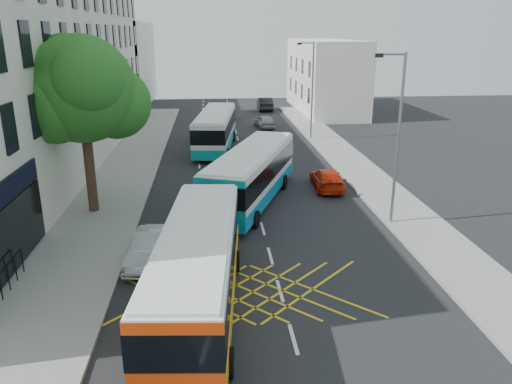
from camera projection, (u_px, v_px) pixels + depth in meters
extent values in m
cube|color=gray|center=(94.00, 211.00, 25.93)|extent=(5.00, 70.00, 0.15)
cube|color=gray|center=(393.00, 202.00, 27.34)|extent=(3.00, 70.00, 0.15)
cube|color=beige|center=(30.00, 71.00, 32.46)|extent=(8.00, 45.00, 13.00)
cube|color=black|center=(3.00, 193.00, 18.15)|extent=(0.12, 7.00, 0.90)
cube|color=black|center=(11.00, 239.00, 18.71)|extent=(0.12, 7.00, 2.60)
cube|color=silver|center=(114.00, 64.00, 61.81)|extent=(8.00, 20.00, 10.00)
cube|color=silver|center=(325.00, 76.00, 57.68)|extent=(6.00, 18.00, 8.00)
cylinder|color=#382619|center=(90.00, 169.00, 25.23)|extent=(0.50, 0.50, 4.40)
sphere|color=#24601B|center=(81.00, 89.00, 23.99)|extent=(5.20, 5.20, 5.20)
sphere|color=#24601B|center=(115.00, 103.00, 25.12)|extent=(3.60, 3.60, 3.60)
sphere|color=#24601B|center=(54.00, 104.00, 23.51)|extent=(3.80, 3.80, 3.80)
sphere|color=#24601B|center=(87.00, 79.00, 22.63)|extent=(3.40, 3.40, 3.40)
sphere|color=#24601B|center=(68.00, 66.00, 24.66)|extent=(3.20, 3.20, 3.20)
cylinder|color=slate|center=(398.00, 141.00, 23.13)|extent=(0.14, 0.14, 8.00)
cylinder|color=slate|center=(393.00, 54.00, 21.87)|extent=(1.20, 0.10, 0.10)
cube|color=black|center=(379.00, 55.00, 21.83)|extent=(0.35, 0.15, 0.18)
cylinder|color=slate|center=(312.00, 91.00, 42.07)|extent=(0.14, 0.14, 8.00)
cylinder|color=slate|center=(307.00, 43.00, 40.81)|extent=(1.20, 0.10, 0.10)
cube|color=black|center=(299.00, 44.00, 40.77)|extent=(0.35, 0.15, 0.18)
cube|color=silver|center=(198.00, 267.00, 16.53)|extent=(3.21, 10.42, 2.47)
cube|color=silver|center=(196.00, 232.00, 16.14)|extent=(3.01, 10.20, 0.11)
cube|color=black|center=(197.00, 258.00, 16.42)|extent=(3.28, 10.49, 1.03)
cube|color=orange|center=(199.00, 290.00, 16.80)|extent=(3.26, 10.48, 0.70)
cube|color=red|center=(175.00, 365.00, 11.68)|extent=(2.37, 0.30, 2.33)
cylinder|color=black|center=(177.00, 261.00, 19.54)|extent=(0.33, 0.86, 0.84)
cylinder|color=black|center=(236.00, 261.00, 19.55)|extent=(0.33, 0.86, 0.84)
cylinder|color=black|center=(143.00, 363.00, 13.60)|extent=(0.33, 0.86, 0.84)
cylinder|color=black|center=(229.00, 362.00, 13.61)|extent=(0.33, 0.86, 0.84)
cube|color=silver|center=(252.00, 174.00, 27.06)|extent=(5.93, 10.66, 2.53)
cube|color=silver|center=(251.00, 151.00, 26.65)|extent=(5.68, 10.40, 0.11)
cube|color=black|center=(251.00, 168.00, 26.95)|extent=(6.01, 10.74, 1.05)
cube|color=#0C7C9E|center=(252.00, 190.00, 27.33)|extent=(6.00, 10.73, 0.72)
cube|color=#0B888B|center=(220.00, 205.00, 22.27)|extent=(2.31, 0.95, 2.39)
cube|color=#FF0C0C|center=(200.00, 217.00, 22.70)|extent=(0.26, 0.14, 0.25)
cube|color=#FF0C0C|center=(240.00, 221.00, 22.23)|extent=(0.26, 0.14, 0.25)
cylinder|color=black|center=(246.00, 179.00, 30.35)|extent=(0.55, 0.90, 0.86)
cylinder|color=black|center=(284.00, 182.00, 29.74)|extent=(0.55, 0.90, 0.86)
cylinder|color=black|center=(209.00, 215.00, 24.48)|extent=(0.55, 0.90, 0.86)
cylinder|color=black|center=(255.00, 219.00, 23.88)|extent=(0.55, 0.90, 0.86)
cube|color=silver|center=(216.00, 129.00, 39.53)|extent=(3.63, 10.71, 2.53)
cube|color=silver|center=(215.00, 112.00, 39.12)|extent=(3.42, 10.48, 0.11)
cube|color=black|center=(216.00, 124.00, 39.42)|extent=(3.70, 10.78, 1.05)
cube|color=#0C979A|center=(216.00, 140.00, 39.80)|extent=(3.69, 10.77, 0.72)
cube|color=white|center=(208.00, 143.00, 34.56)|extent=(2.42, 0.39, 2.39)
cube|color=#FF0C0C|center=(195.00, 152.00, 34.78)|extent=(0.26, 0.09, 0.25)
cube|color=#FF0C0C|center=(221.00, 152.00, 34.73)|extent=(0.26, 0.09, 0.25)
cylinder|color=black|center=(206.00, 136.00, 42.65)|extent=(0.37, 0.89, 0.86)
cylinder|color=black|center=(233.00, 136.00, 42.58)|extent=(0.37, 0.89, 0.86)
cylinder|color=black|center=(195.00, 154.00, 36.57)|extent=(0.37, 0.89, 0.86)
cylinder|color=black|center=(227.00, 154.00, 36.50)|extent=(0.37, 0.89, 0.86)
imported|color=#ADB0B5|center=(151.00, 248.00, 20.24)|extent=(1.85, 4.04, 1.28)
imported|color=red|center=(327.00, 179.00, 29.79)|extent=(1.89, 4.19, 1.19)
imported|color=#414549|center=(223.00, 115.00, 51.72)|extent=(2.78, 5.16, 1.38)
imported|color=#9EA0A5|center=(265.00, 121.00, 48.29)|extent=(1.88, 3.87, 1.27)
imported|color=black|center=(265.00, 104.00, 58.97)|extent=(1.60, 4.57, 1.51)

